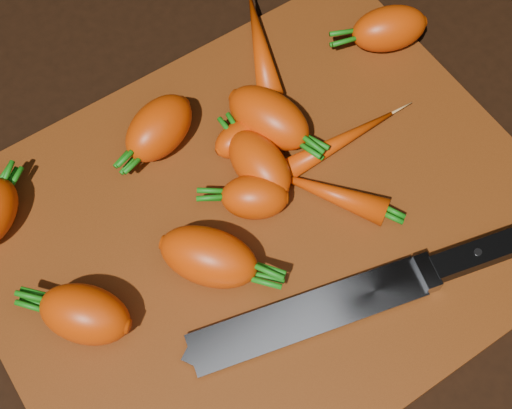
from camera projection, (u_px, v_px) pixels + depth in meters
ground at (262, 229)px, 0.66m from camera, size 2.00×2.00×0.01m
cutting_board at (262, 224)px, 0.65m from camera, size 0.50×0.40×0.01m
carrot_1 at (254, 197)px, 0.63m from camera, size 0.07×0.07×0.04m
carrot_2 at (269, 118)px, 0.66m from camera, size 0.07×0.10×0.05m
carrot_3 at (259, 164)px, 0.65m from camera, size 0.05×0.08×0.04m
carrot_4 at (159, 128)px, 0.66m from camera, size 0.09×0.07×0.05m
carrot_5 at (239, 139)px, 0.66m from camera, size 0.05×0.03×0.03m
carrot_6 at (389, 29)px, 0.72m from camera, size 0.09×0.07×0.05m
carrot_7 at (260, 46)px, 0.72m from camera, size 0.07×0.12×0.03m
carrot_8 at (337, 143)px, 0.67m from camera, size 0.13×0.03×0.02m
carrot_9 at (332, 194)px, 0.64m from camera, size 0.08×0.10×0.03m
carrot_10 at (85, 314)px, 0.58m from camera, size 0.09×0.09×0.05m
carrot_11 at (209, 257)px, 0.60m from camera, size 0.09×0.10×0.05m
knife at (331, 307)px, 0.60m from camera, size 0.33×0.11×0.02m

